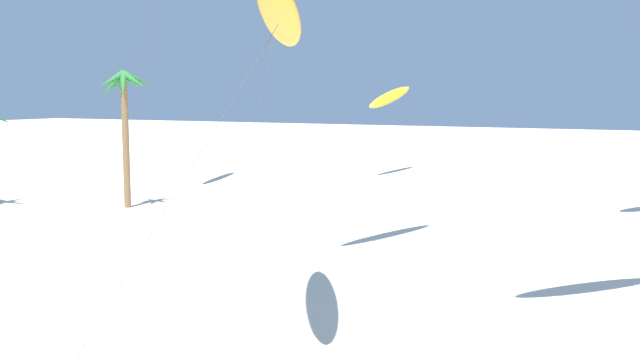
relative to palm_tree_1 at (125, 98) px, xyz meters
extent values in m
cylinder|color=olive|center=(-0.03, -0.03, -2.68)|extent=(0.42, 0.42, 8.22)
cone|color=#287533|center=(0.82, -0.09, 1.04)|extent=(1.95, 0.69, 1.28)
cone|color=#287533|center=(0.38, 0.74, 1.10)|extent=(1.40, 1.97, 1.18)
cone|color=#287533|center=(-0.12, 0.80, 1.03)|extent=(0.76, 1.97, 1.30)
cone|color=#287533|center=(-0.57, 0.35, 0.79)|extent=(1.73, 1.45, 1.69)
cone|color=#287533|center=(-0.61, -0.34, 0.78)|extent=(1.77, 1.30, 1.70)
cone|color=#287533|center=(-0.24, -0.84, 1.04)|extent=(1.03, 2.00, 1.29)
cone|color=#287533|center=(0.40, -0.55, 0.79)|extent=(1.54, 1.69, 1.68)
cylinder|color=#4C4C51|center=(18.05, -11.87, 3.21)|extent=(1.13, 7.45, 20.01)
ellipsoid|color=orange|center=(20.37, -15.95, 2.35)|extent=(5.23, 8.26, 1.80)
ellipsoid|color=purple|center=(20.37, -15.95, 2.40)|extent=(4.55, 8.04, 1.36)
cylinder|color=#4C4C51|center=(19.07, -19.04, -2.27)|extent=(2.62, 6.20, 9.05)
ellipsoid|color=yellow|center=(7.51, 25.04, -0.02)|extent=(1.50, 8.18, 2.70)
ellipsoid|color=white|center=(7.51, 25.04, 0.02)|extent=(0.92, 8.25, 2.17)
cylinder|color=#4C4C51|center=(6.23, 22.13, -3.46)|extent=(2.58, 5.85, 6.67)
cylinder|color=#4C4C51|center=(-3.15, 5.43, 2.36)|extent=(0.05, 6.58, 18.32)
camera|label=1|loc=(30.58, -33.43, 0.22)|focal=39.83mm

